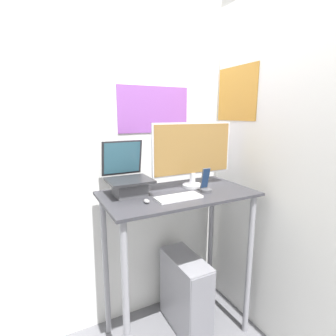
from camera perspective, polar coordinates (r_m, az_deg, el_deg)
name	(u,v)px	position (r m, az deg, el deg)	size (l,w,h in m)	color
wall_back	(156,160)	(2.12, -2.73, 1.80)	(6.00, 0.06, 2.60)	white
wall_side_right	(276,167)	(1.95, 22.42, 0.10)	(0.06, 6.00, 2.60)	white
desk	(178,223)	(1.91, 2.15, -11.91)	(1.05, 0.58, 1.13)	#333338
laptop	(128,181)	(1.78, -8.63, -2.91)	(0.29, 0.30, 0.35)	#4C4C51
monitor	(193,152)	(1.92, 5.44, 3.38)	(0.65, 0.15, 0.48)	silver
keyboard	(179,197)	(1.70, 2.32, -6.38)	(0.30, 0.12, 0.02)	white
mouse	(147,201)	(1.62, -4.66, -7.20)	(0.03, 0.05, 0.02)	#99999E
cell_phone	(206,186)	(1.85, 8.22, -3.85)	(0.08, 0.08, 0.17)	#4C4C51
computer_tower	(185,293)	(2.27, 3.81, -25.42)	(0.21, 0.48, 0.59)	gray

